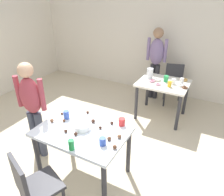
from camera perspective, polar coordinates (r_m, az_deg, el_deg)
ground_plane at (r=3.23m, az=-8.35°, el=-18.99°), size 6.40×6.40×0.00m
wall_back at (r=5.24m, az=12.21°, el=15.44°), size 6.40×0.10×2.60m
dining_table_near at (r=2.77m, az=-7.94°, el=-10.27°), size 1.13×0.78×0.75m
dining_table_far at (r=4.18m, az=13.50°, el=2.62°), size 0.92×0.76×0.75m
chair_near_table at (r=2.53m, az=-20.58°, el=-21.05°), size 0.52×0.52×0.87m
chair_far_table at (r=4.89m, az=16.22°, el=4.21°), size 0.49×0.49×0.87m
person_girl_near at (r=3.15m, az=-20.72°, el=-1.54°), size 0.46×0.26×1.50m
person_adult_far at (r=4.85m, az=11.77°, el=10.59°), size 0.45×0.22×1.61m
mixing_bowl at (r=2.70m, az=-8.06°, el=-7.62°), size 0.21×0.21×0.07m
soda_can at (r=2.40m, az=-10.88°, el=-12.22°), size 0.07×0.07×0.12m
fork_near at (r=2.37m, az=-5.79°, el=-14.23°), size 0.17×0.02×0.01m
cup_near_0 at (r=2.43m, az=-2.54°, el=-11.57°), size 0.08×0.08×0.09m
cup_near_1 at (r=2.94m, az=-12.19°, el=-4.41°), size 0.08×0.08×0.11m
cup_near_2 at (r=2.74m, az=2.65°, el=-6.43°), size 0.08×0.08×0.10m
cake_ball_0 at (r=3.02m, az=-6.59°, el=-3.87°), size 0.04×0.04×0.04m
cake_ball_1 at (r=2.92m, az=-15.87°, el=-5.83°), size 0.05×0.05×0.05m
cake_ball_2 at (r=2.81m, az=-5.10°, el=-6.18°), size 0.05×0.05×0.05m
cake_ball_3 at (r=3.05m, az=-13.33°, el=-4.07°), size 0.04×0.04×0.04m
cake_ball_4 at (r=2.61m, az=-9.74°, el=-9.50°), size 0.04×0.04×0.04m
cake_ball_5 at (r=2.50m, az=-0.77°, el=-10.83°), size 0.05×0.05×0.05m
cake_ball_6 at (r=2.77m, az=-0.07°, el=-6.71°), size 0.04×0.04×0.04m
cake_ball_7 at (r=2.68m, az=-12.34°, el=-8.68°), size 0.04×0.04×0.04m
cake_ball_8 at (r=2.69m, az=-3.16°, el=-7.95°), size 0.04×0.04×0.04m
cake_ball_9 at (r=2.89m, az=-12.81°, el=-5.93°), size 0.04×0.04×0.04m
cake_ball_10 at (r=2.53m, az=1.98°, el=-10.29°), size 0.05×0.05×0.05m
cake_ball_11 at (r=2.39m, az=0.73°, el=-13.03°), size 0.05×0.05×0.05m
pitcher_far at (r=4.24m, az=10.15°, el=6.54°), size 0.12×0.12×0.20m
cup_far_0 at (r=4.15m, az=14.31°, el=5.06°), size 0.09×0.09×0.12m
cup_far_1 at (r=4.09m, az=16.22°, el=4.29°), size 0.08×0.08×0.10m
cup_far_2 at (r=3.95m, az=15.21°, el=3.65°), size 0.07×0.07×0.10m
cup_far_3 at (r=4.14m, az=18.24°, el=4.37°), size 0.07×0.07×0.11m
donut_far_0 at (r=4.11m, az=10.72°, el=4.54°), size 0.12×0.12×0.03m
donut_far_1 at (r=4.31m, az=18.84°, el=4.65°), size 0.13×0.13×0.04m
donut_far_2 at (r=3.97m, az=19.01°, el=2.67°), size 0.10×0.10×0.03m
donut_far_3 at (r=3.99m, az=12.26°, el=3.67°), size 0.10×0.10×0.03m
donut_far_4 at (r=4.04m, az=17.96°, el=3.25°), size 0.11×0.11×0.03m
donut_far_5 at (r=4.18m, az=12.13°, el=4.84°), size 0.13×0.13×0.04m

